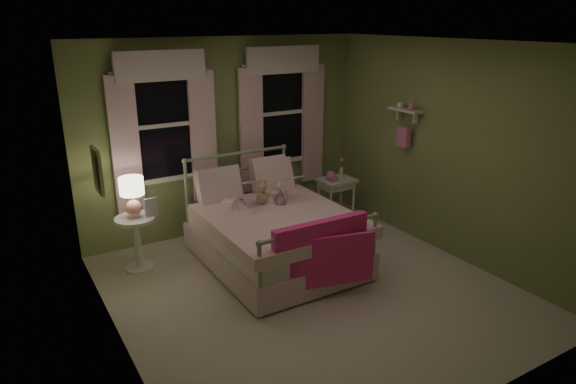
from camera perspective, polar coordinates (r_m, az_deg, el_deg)
room_shell at (r=5.20m, az=2.68°, el=1.78°), size 4.20×4.20×4.20m
bed at (r=6.15m, az=-1.58°, el=-4.63°), size 1.58×2.04×1.18m
pink_throw at (r=5.27m, az=3.83°, el=-6.07°), size 1.10×0.30×0.71m
child_left at (r=6.18m, az=-5.93°, el=1.45°), size 0.32×0.22×0.84m
child_right at (r=6.44m, az=-1.40°, el=1.69°), size 0.42×0.37×0.71m
book_left at (r=5.97m, az=-4.89°, el=0.59°), size 0.22×0.16×0.26m
book_right at (r=6.23m, az=-0.26°, el=1.06°), size 0.21×0.13×0.26m
teddy_bear at (r=6.22m, az=-2.91°, el=-0.25°), size 0.22×0.18×0.30m
nightstand_left at (r=6.23m, az=-16.47°, el=-4.70°), size 0.46×0.46×0.65m
table_lamp at (r=6.04m, az=-16.94°, el=-0.03°), size 0.27×0.27×0.45m
book_nightstand at (r=6.09m, az=-15.58°, el=-2.72°), size 0.17×0.23×0.02m
nightstand_right at (r=7.34m, az=5.39°, el=0.71°), size 0.50×0.40×0.64m
pink_toy at (r=7.23m, az=4.81°, el=1.77°), size 0.14×0.18×0.14m
bud_vase at (r=7.38m, az=5.97°, el=2.73°), size 0.06×0.06×0.28m
window_left at (r=6.56m, az=-13.63°, el=7.77°), size 1.34×0.13×1.96m
window_right at (r=7.25m, az=-0.62°, el=9.30°), size 1.34×0.13×1.96m
wall_shelf at (r=6.85m, az=12.82°, el=7.42°), size 0.15×0.50×0.60m
framed_picture at (r=4.98m, az=-20.39°, el=2.21°), size 0.03×0.32×0.42m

